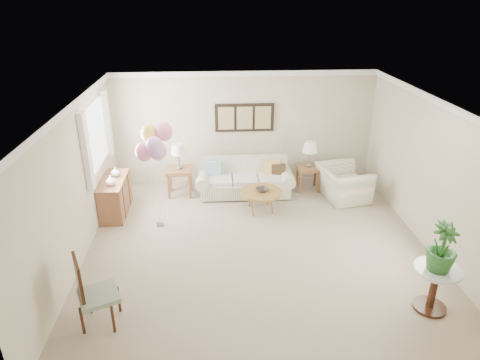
{
  "coord_description": "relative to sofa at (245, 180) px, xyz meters",
  "views": [
    {
      "loc": [
        -0.78,
        -6.48,
        4.2
      ],
      "look_at": [
        -0.27,
        0.6,
        1.05
      ],
      "focal_mm": 32.0,
      "sensor_mm": 36.0,
      "label": 1
    }
  ],
  "objects": [
    {
      "name": "ground_plane",
      "position": [
        0.05,
        -2.23,
        -0.32
      ],
      "size": [
        6.0,
        6.0,
        0.0
      ],
      "primitive_type": "plane",
      "color": "tan"
    },
    {
      "name": "room_shell",
      "position": [
        -0.06,
        -2.13,
        1.31
      ],
      "size": [
        6.04,
        6.04,
        2.6
      ],
      "color": "beige",
      "rests_on": "ground"
    },
    {
      "name": "wall_art_triptych",
      "position": [
        0.05,
        0.74,
        1.23
      ],
      "size": [
        1.35,
        0.06,
        0.65
      ],
      "color": "black",
      "rests_on": "ground"
    },
    {
      "name": "sofa",
      "position": [
        0.0,
        0.0,
        0.0
      ],
      "size": [
        2.18,
        0.83,
        0.8
      ],
      "color": "beige",
      "rests_on": "ground"
    },
    {
      "name": "end_table_left",
      "position": [
        -1.44,
        0.04,
        0.21
      ],
      "size": [
        0.57,
        0.52,
        0.62
      ],
      "color": "brown",
      "rests_on": "ground"
    },
    {
      "name": "end_table_right",
      "position": [
        1.46,
        0.11,
        0.16
      ],
      "size": [
        0.52,
        0.47,
        0.57
      ],
      "color": "brown",
      "rests_on": "ground"
    },
    {
      "name": "lamp_left",
      "position": [
        -1.44,
        0.04,
        0.75
      ],
      "size": [
        0.33,
        0.33,
        0.58
      ],
      "color": "gray",
      "rests_on": "end_table_left"
    },
    {
      "name": "lamp_right",
      "position": [
        1.46,
        0.11,
        0.7
      ],
      "size": [
        0.33,
        0.33,
        0.58
      ],
      "color": "gray",
      "rests_on": "end_table_right"
    },
    {
      "name": "coffee_table",
      "position": [
        0.26,
        -0.84,
        0.09
      ],
      "size": [
        0.87,
        0.87,
        0.44
      ],
      "color": "olive",
      "rests_on": "ground"
    },
    {
      "name": "decor_bowl",
      "position": [
        0.29,
        -0.84,
        0.15
      ],
      "size": [
        0.33,
        0.33,
        0.06
      ],
      "primitive_type": "imported",
      "rotation": [
        0.0,
        0.0,
        0.39
      ],
      "color": "#302926",
      "rests_on": "coffee_table"
    },
    {
      "name": "armchair",
      "position": [
        2.12,
        -0.38,
        0.04
      ],
      "size": [
        1.12,
        1.24,
        0.71
      ],
      "primitive_type": "imported",
      "rotation": [
        0.0,
        0.0,
        1.74
      ],
      "color": "beige",
      "rests_on": "ground"
    },
    {
      "name": "side_table",
      "position": [
        2.35,
        -4.02,
        0.2
      ],
      "size": [
        0.64,
        0.64,
        0.69
      ],
      "color": "silver",
      "rests_on": "ground"
    },
    {
      "name": "potted_plant",
      "position": [
        2.33,
        -4.04,
        0.73
      ],
      "size": [
        0.53,
        0.53,
        0.72
      ],
      "primitive_type": "imported",
      "rotation": [
        0.0,
        0.0,
        0.39
      ],
      "color": "#244D1F",
      "rests_on": "side_table"
    },
    {
      "name": "accent_chair",
      "position": [
        -2.37,
        -3.97,
        0.22
      ],
      "size": [
        0.67,
        0.66,
        1.03
      ],
      "color": "gray",
      "rests_on": "ground"
    },
    {
      "name": "credenza",
      "position": [
        -2.71,
        -0.73,
        0.05
      ],
      "size": [
        0.46,
        1.2,
        0.74
      ],
      "color": "brown",
      "rests_on": "ground"
    },
    {
      "name": "vase_white",
      "position": [
        -2.69,
        -0.99,
        0.53
      ],
      "size": [
        0.25,
        0.25,
        0.2
      ],
      "primitive_type": "imported",
      "rotation": [
        0.0,
        0.0,
        0.33
      ],
      "color": "white",
      "rests_on": "credenza"
    },
    {
      "name": "vase_sage",
      "position": [
        -2.69,
        -0.56,
        0.52
      ],
      "size": [
        0.24,
        0.24,
        0.19
      ],
      "primitive_type": "imported",
      "rotation": [
        0.0,
        0.0,
        0.32
      ],
      "color": "silver",
      "rests_on": "credenza"
    },
    {
      "name": "balloon_cluster",
      "position": [
        -1.75,
        -1.35,
        1.38
      ],
      "size": [
        0.67,
        0.62,
        2.05
      ],
      "color": "gray",
      "rests_on": "ground"
    }
  ]
}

